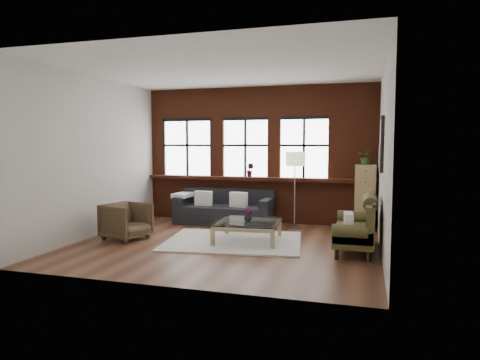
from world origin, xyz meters
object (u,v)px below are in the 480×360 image
(vintage_settee, at_px, (354,225))
(floor_lamp, at_px, (295,187))
(armchair, at_px, (126,221))
(vase, at_px, (248,217))
(dark_sofa, at_px, (224,207))
(drawer_chest, at_px, (365,197))
(coffee_table, at_px, (248,232))

(vintage_settee, xyz_separation_m, floor_lamp, (-1.30, 1.61, 0.47))
(armchair, distance_m, vase, 2.38)
(dark_sofa, height_order, vase, dark_sofa)
(vintage_settee, relative_size, drawer_chest, 1.19)
(armchair, distance_m, coffee_table, 2.38)
(vintage_settee, bearing_deg, dark_sofa, 150.01)
(armchair, distance_m, floor_lamp, 3.61)
(coffee_table, height_order, vase, vase)
(coffee_table, bearing_deg, vintage_settee, -3.26)
(coffee_table, distance_m, vase, 0.28)
(vase, distance_m, floor_lamp, 1.69)
(drawer_chest, bearing_deg, vase, -138.98)
(dark_sofa, xyz_separation_m, coffee_table, (1.00, -1.60, -0.21))
(armchair, relative_size, coffee_table, 0.65)
(armchair, relative_size, floor_lamp, 0.43)
(floor_lamp, bearing_deg, drawer_chest, 13.68)
(armchair, relative_size, vase, 4.77)
(vintage_settee, distance_m, armchair, 4.30)
(vase, xyz_separation_m, drawer_chest, (2.13, 1.85, 0.23))
(vintage_settee, relative_size, coffee_table, 1.40)
(vintage_settee, height_order, drawer_chest, drawer_chest)
(drawer_chest, bearing_deg, dark_sofa, -175.31)
(dark_sofa, relative_size, coffee_table, 1.86)
(armchair, xyz_separation_m, drawer_chest, (4.46, 2.32, 0.35))
(coffee_table, height_order, drawer_chest, drawer_chest)
(dark_sofa, relative_size, vase, 13.71)
(drawer_chest, height_order, floor_lamp, floor_lamp)
(floor_lamp, bearing_deg, armchair, -146.74)
(vintage_settee, xyz_separation_m, armchair, (-4.29, -0.35, -0.09))
(coffee_table, relative_size, vase, 7.38)
(dark_sofa, height_order, floor_lamp, floor_lamp)
(floor_lamp, bearing_deg, coffee_table, -113.61)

